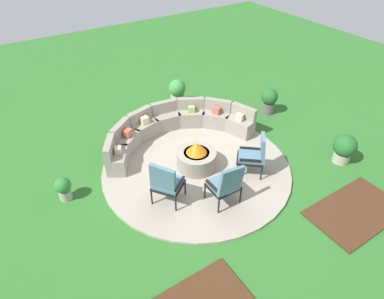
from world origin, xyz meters
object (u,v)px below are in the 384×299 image
potted_plant_1 (64,188)px  potted_plant_2 (177,91)px  lounge_chair_front_right (226,184)px  lounge_chair_back_left (255,154)px  curved_stone_bench (173,127)px  fire_pit (196,157)px  potted_plant_3 (344,148)px  lounge_chair_front_left (166,182)px  potted_plant_0 (269,100)px

potted_plant_1 → potted_plant_2: (4.25, 2.33, 0.13)m
lounge_chair_front_right → lounge_chair_back_left: (1.16, 0.44, -0.00)m
curved_stone_bench → fire_pit: bearing=-96.9°
potted_plant_2 → potted_plant_3: size_ratio=1.08×
fire_pit → curved_stone_bench: (0.17, 1.40, 0.03)m
lounge_chair_front_left → fire_pit: bearing=82.7°
potted_plant_0 → potted_plant_1: (-6.32, -0.35, -0.12)m
lounge_chair_front_right → potted_plant_0: size_ratio=1.35×
curved_stone_bench → lounge_chair_back_left: size_ratio=3.88×
potted_plant_2 → potted_plant_1: bearing=-151.3°
curved_stone_bench → lounge_chair_front_right: bearing=-96.7°
lounge_chair_front_left → lounge_chair_back_left: lounge_chair_front_left is taller
potted_plant_0 → potted_plant_1: bearing=-176.9°
fire_pit → potted_plant_1: size_ratio=1.68×
potted_plant_1 → potted_plant_2: 4.85m
curved_stone_bench → potted_plant_3: curved_stone_bench is taller
fire_pit → potted_plant_2: potted_plant_2 is taller
fire_pit → potted_plant_2: (1.26, 3.03, 0.11)m
fire_pit → lounge_chair_front_left: 1.39m
lounge_chair_front_left → lounge_chair_front_right: 1.25m
lounge_chair_front_right → potted_plant_3: (3.37, -0.40, -0.19)m
curved_stone_bench → lounge_chair_front_left: lounge_chair_front_left is taller
lounge_chair_front_left → lounge_chair_front_right: lounge_chair_front_left is taller
potted_plant_0 → potted_plant_3: potted_plant_0 is taller
lounge_chair_front_left → potted_plant_0: lounge_chair_front_left is taller
fire_pit → lounge_chair_front_left: size_ratio=0.82×
lounge_chair_front_right → potted_plant_1: size_ratio=1.89×
curved_stone_bench → potted_plant_3: (3.05, -3.14, 0.05)m
lounge_chair_back_left → curved_stone_bench: bearing=60.1°
fire_pit → lounge_chair_back_left: bearing=-42.0°
lounge_chair_back_left → potted_plant_1: 4.32m
fire_pit → lounge_chair_front_right: (-0.15, -1.34, 0.27)m
lounge_chair_front_right → lounge_chair_back_left: size_ratio=1.00×
lounge_chair_back_left → potted_plant_1: lounge_chair_back_left is taller
potted_plant_2 → potted_plant_0: bearing=-43.8°
lounge_chair_front_right → potted_plant_2: (1.41, 4.37, -0.16)m
potted_plant_2 → potted_plant_3: bearing=-67.7°
potted_plant_3 → potted_plant_1: bearing=158.6°
potted_plant_0 → potted_plant_3: size_ratio=1.04×
curved_stone_bench → lounge_chair_front_left: 2.48m
curved_stone_bench → potted_plant_1: (-3.16, -0.70, -0.06)m
lounge_chair_back_left → potted_plant_0: 3.03m
fire_pit → lounge_chair_front_left: lounge_chair_front_left is taller
curved_stone_bench → potted_plant_2: bearing=56.2°
lounge_chair_back_left → potted_plant_1: size_ratio=1.88×
lounge_chair_front_right → potted_plant_3: bearing=-6.4°
lounge_chair_front_right → lounge_chair_back_left: bearing=20.9°
curved_stone_bench → lounge_chair_front_left: size_ratio=3.58×
lounge_chair_front_left → potted_plant_3: size_ratio=1.51×
fire_pit → lounge_chair_back_left: lounge_chair_back_left is taller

